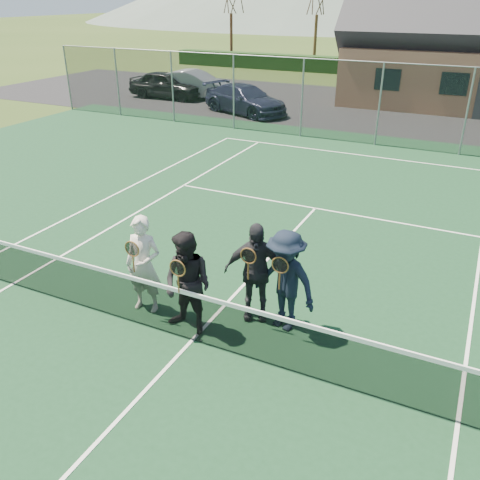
% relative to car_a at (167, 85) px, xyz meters
% --- Properties ---
extents(ground, '(220.00, 220.00, 0.00)m').
position_rel_car_a_xyz_m(ground, '(12.48, 1.74, -0.73)').
color(ground, '#2E4217').
rests_on(ground, ground).
extents(court_surface, '(30.00, 30.00, 0.02)m').
position_rel_car_a_xyz_m(court_surface, '(12.48, -18.26, -0.72)').
color(court_surface, '#14381E').
rests_on(court_surface, ground).
extents(tarmac_carpark, '(40.00, 12.00, 0.01)m').
position_rel_car_a_xyz_m(tarmac_carpark, '(8.48, 1.74, -0.72)').
color(tarmac_carpark, black).
rests_on(tarmac_carpark, ground).
extents(hedge_row, '(40.00, 1.20, 1.10)m').
position_rel_car_a_xyz_m(hedge_row, '(12.48, 13.74, -0.18)').
color(hedge_row, black).
rests_on(hedge_row, ground).
extents(car_a, '(4.27, 1.74, 1.45)m').
position_rel_car_a_xyz_m(car_a, '(0.00, 0.00, 0.00)').
color(car_a, black).
rests_on(car_a, ground).
extents(car_b, '(4.55, 1.85, 1.47)m').
position_rel_car_a_xyz_m(car_b, '(1.36, 0.64, 0.01)').
color(car_b, gray).
rests_on(car_b, ground).
extents(car_c, '(4.92, 3.38, 1.32)m').
position_rel_car_a_xyz_m(car_c, '(5.56, -1.72, -0.06)').
color(car_c, '#1C1F38').
rests_on(car_c, ground).
extents(court_markings, '(11.03, 23.83, 0.01)m').
position_rel_car_a_xyz_m(court_markings, '(12.48, -18.26, -0.70)').
color(court_markings, white).
rests_on(court_markings, court_surface).
extents(tennis_net, '(11.68, 0.08, 1.10)m').
position_rel_car_a_xyz_m(tennis_net, '(12.48, -18.26, -0.19)').
color(tennis_net, slate).
rests_on(tennis_net, ground).
extents(perimeter_fence, '(30.07, 0.07, 3.02)m').
position_rel_car_a_xyz_m(perimeter_fence, '(12.48, -4.76, 0.80)').
color(perimeter_fence, slate).
rests_on(perimeter_fence, ground).
extents(player_a, '(0.71, 0.54, 1.80)m').
position_rel_car_a_xyz_m(player_a, '(11.25, -17.77, 0.20)').
color(player_a, silver).
rests_on(player_a, court_surface).
extents(player_b, '(0.96, 0.79, 1.80)m').
position_rel_car_a_xyz_m(player_b, '(12.29, -18.00, 0.20)').
color(player_b, black).
rests_on(player_b, court_surface).
extents(player_c, '(1.14, 0.80, 1.80)m').
position_rel_car_a_xyz_m(player_c, '(13.10, -17.14, 0.20)').
color(player_c, '#242429').
rests_on(player_c, court_surface).
extents(player_d, '(1.29, 0.94, 1.80)m').
position_rel_car_a_xyz_m(player_d, '(13.68, -17.21, 0.20)').
color(player_d, black).
rests_on(player_d, court_surface).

